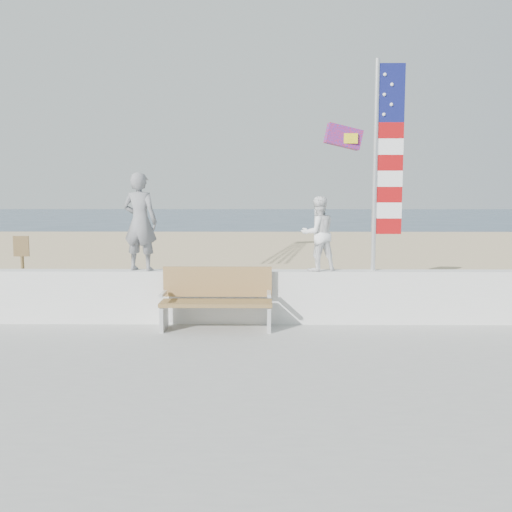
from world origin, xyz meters
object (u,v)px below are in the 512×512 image
at_px(bench, 217,298).
at_px(flag, 383,157).
at_px(child, 318,234).
at_px(adult, 140,222).

height_order(bench, flag, flag).
bearing_deg(child, bench, -4.99).
height_order(adult, bench, adult).
bearing_deg(bench, child, 15.09).
bearing_deg(adult, child, -165.06).
height_order(adult, flag, flag).
xyz_separation_m(child, bench, (-1.69, -0.45, -1.02)).
xyz_separation_m(adult, child, (3.01, 0.00, -0.20)).
bearing_deg(flag, bench, -170.63).
height_order(child, bench, child).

